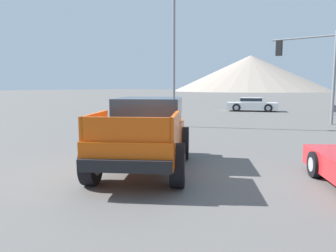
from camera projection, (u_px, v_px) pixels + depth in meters
name	position (u px, v px, depth m)	size (l,w,h in m)	color
ground_plane	(144.00, 175.00, 7.99)	(320.00, 320.00, 0.00)	#5B5956
orange_pickup_truck	(146.00, 128.00, 8.71)	(4.06, 4.95, 1.84)	#CC4C0C
parked_car_white	(252.00, 104.00, 28.26)	(4.54, 3.31, 1.17)	white
traffic_light_main	(308.00, 60.00, 19.03)	(3.67, 0.38, 5.20)	slate
street_lamp_post	(174.00, 41.00, 17.09)	(0.90, 0.24, 7.45)	slate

